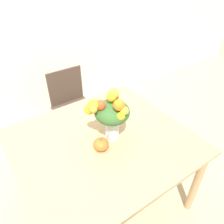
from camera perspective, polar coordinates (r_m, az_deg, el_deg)
name	(u,v)px	position (r m, az deg, el deg)	size (l,w,h in m)	color
ground_plane	(105,197)	(2.21, -1.96, -21.29)	(12.00, 12.00, 0.00)	tan
wall_back	(22,13)	(2.65, -22.49, 22.84)	(8.00, 0.06, 2.70)	silver
dining_table	(103,148)	(1.69, -2.42, -9.49)	(1.25, 1.14, 0.74)	tan
flower_vase	(111,113)	(1.50, -0.31, -0.30)	(0.30, 0.26, 0.41)	silver
pumpkin	(101,144)	(1.54, -2.87, -8.42)	(0.11, 0.11, 0.10)	orange
dining_chair_near_window	(73,106)	(2.51, -10.22, 1.45)	(0.42, 0.42, 0.85)	#47382D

